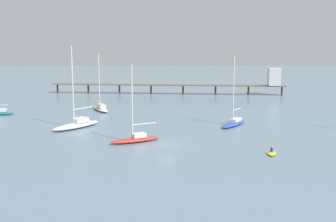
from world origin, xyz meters
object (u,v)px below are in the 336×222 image
at_px(sailboat_white, 78,123).
at_px(dinghy_yellow, 273,153).
at_px(pier, 218,81).
at_px(sailboat_red, 137,138).
at_px(sailboat_blue, 235,121).
at_px(sailboat_cream, 102,107).
at_px(sailboat_teal, 1,112).

xyz_separation_m(sailboat_white, dinghy_yellow, (29.31, -17.16, -0.53)).
height_order(pier, sailboat_red, sailboat_red).
bearing_deg(sailboat_white, sailboat_red, -43.54).
bearing_deg(sailboat_red, dinghy_yellow, -20.27).
relative_size(sailboat_blue, sailboat_red, 1.07).
xyz_separation_m(pier, sailboat_white, (-29.27, -45.17, -2.97)).
bearing_deg(sailboat_blue, sailboat_cream, 149.00).
bearing_deg(sailboat_teal, sailboat_cream, 15.04).
bearing_deg(sailboat_white, sailboat_teal, 145.56).
distance_m(sailboat_white, sailboat_teal, 22.30).
relative_size(sailboat_red, sailboat_white, 0.82).
xyz_separation_m(pier, sailboat_teal, (-47.66, -32.56, -3.09)).
bearing_deg(pier, sailboat_teal, -145.66).
height_order(sailboat_teal, sailboat_cream, sailboat_cream).
distance_m(sailboat_blue, sailboat_teal, 46.93).
bearing_deg(dinghy_yellow, pier, 90.04).
bearing_deg(sailboat_blue, pier, 87.46).
relative_size(sailboat_red, sailboat_teal, 1.39).
distance_m(pier, sailboat_red, 58.56).
bearing_deg(sailboat_white, pier, 57.06).
bearing_deg(sailboat_red, sailboat_blue, 37.26).
distance_m(pier, dinghy_yellow, 62.42).
height_order(sailboat_blue, sailboat_white, sailboat_white).
xyz_separation_m(sailboat_teal, dinghy_yellow, (47.70, -29.77, -0.41)).
bearing_deg(sailboat_teal, sailboat_red, -38.10).
height_order(pier, dinghy_yellow, pier).
bearing_deg(sailboat_teal, pier, 34.34).
height_order(sailboat_white, sailboat_cream, sailboat_white).
xyz_separation_m(pier, sailboat_red, (-18.37, -55.52, -3.02)).
distance_m(sailboat_red, sailboat_teal, 37.22).
distance_m(sailboat_blue, sailboat_cream, 30.50).
xyz_separation_m(sailboat_blue, sailboat_red, (-16.47, -12.52, 0.00)).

